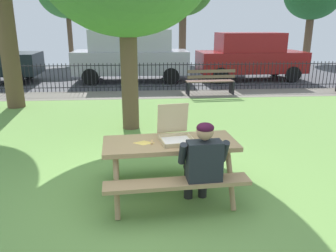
% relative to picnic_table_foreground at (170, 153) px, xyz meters
% --- Properties ---
extents(ground, '(28.00, 11.81, 0.02)m').
position_rel_picnic_table_foreground_xyz_m(ground, '(-0.30, 1.73, -0.61)').
color(ground, '#6A9647').
extents(cobblestone_walkway, '(28.00, 1.40, 0.01)m').
position_rel_picnic_table_foreground_xyz_m(cobblestone_walkway, '(-0.30, 6.94, -0.60)').
color(cobblestone_walkway, slate).
extents(street_asphalt, '(28.00, 7.35, 0.01)m').
position_rel_picnic_table_foreground_xyz_m(street_asphalt, '(-0.30, 11.32, -0.60)').
color(street_asphalt, '#424247').
extents(picnic_table_foreground, '(1.90, 1.61, 0.79)m').
position_rel_picnic_table_foreground_xyz_m(picnic_table_foreground, '(0.00, 0.00, 0.00)').
color(picnic_table_foreground, '#A28257').
rests_on(picnic_table_foreground, ground).
extents(pizza_box_open, '(0.50, 0.55, 0.49)m').
position_rel_picnic_table_foreground_xyz_m(pizza_box_open, '(0.08, 0.06, 0.29)').
color(pizza_box_open, tan).
rests_on(pizza_box_open, picnic_table_foreground).
extents(pizza_slice_on_table, '(0.24, 0.16, 0.02)m').
position_rel_picnic_table_foreground_xyz_m(pizza_slice_on_table, '(-0.33, -0.03, 0.18)').
color(pizza_slice_on_table, '#F1C757').
rests_on(pizza_slice_on_table, picnic_table_foreground).
extents(adult_at_table, '(0.62, 0.61, 1.19)m').
position_rel_picnic_table_foreground_xyz_m(adult_at_table, '(0.36, -0.48, 0.06)').
color(adult_at_table, black).
rests_on(adult_at_table, ground).
extents(iron_fence_streetside, '(20.62, 0.03, 0.99)m').
position_rel_picnic_table_foreground_xyz_m(iron_fence_streetside, '(-0.30, 7.64, -0.09)').
color(iron_fence_streetside, black).
rests_on(iron_fence_streetside, ground).
extents(park_bench_center, '(1.62, 0.55, 0.85)m').
position_rel_picnic_table_foreground_xyz_m(park_bench_center, '(1.91, 6.80, -0.18)').
color(park_bench_center, brown).
rests_on(park_bench_center, ground).
extents(parked_car_left, '(4.61, 1.97, 2.08)m').
position_rel_picnic_table_foreground_xyz_m(parked_car_left, '(-0.79, 9.79, 0.50)').
color(parked_car_left, '#B4AFBE').
rests_on(parked_car_left, ground).
extents(parked_car_center, '(4.46, 2.04, 1.94)m').
position_rel_picnic_table_foreground_xyz_m(parked_car_center, '(4.18, 9.79, 0.41)').
color(parked_car_center, maroon).
rests_on(parked_car_center, ground).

